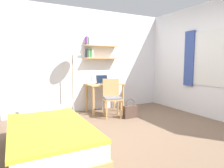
% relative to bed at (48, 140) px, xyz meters
% --- Properties ---
extents(ground_plane, '(5.28, 5.28, 0.00)m').
position_rel_bed_xyz_m(ground_plane, '(1.55, 0.16, -0.24)').
color(ground_plane, brown).
extents(wall_back, '(4.40, 0.27, 2.60)m').
position_rel_bed_xyz_m(wall_back, '(1.55, 2.18, 1.07)').
color(wall_back, white).
rests_on(wall_back, ground_plane).
extents(wall_right, '(0.10, 4.40, 2.60)m').
position_rel_bed_xyz_m(wall_right, '(3.57, 0.18, 1.06)').
color(wall_right, white).
rests_on(wall_right, ground_plane).
extents(bed, '(0.95, 1.94, 0.54)m').
position_rel_bed_xyz_m(bed, '(0.00, 0.00, 0.00)').
color(bed, tan).
rests_on(bed, ground_plane).
extents(desk, '(0.90, 0.57, 0.72)m').
position_rel_bed_xyz_m(desk, '(1.70, 1.86, 0.34)').
color(desk, tan).
rests_on(desk, ground_plane).
extents(desk_chair, '(0.49, 0.48, 0.88)m').
position_rel_bed_xyz_m(desk_chair, '(1.64, 1.35, 0.24)').
color(desk_chair, tan).
rests_on(desk_chair, ground_plane).
extents(standing_lamp, '(0.41, 0.41, 1.64)m').
position_rel_bed_xyz_m(standing_lamp, '(0.88, 1.86, 1.21)').
color(standing_lamp, '#B2A893').
rests_on(standing_lamp, ground_plane).
extents(laptop, '(0.32, 0.23, 0.21)m').
position_rel_bed_xyz_m(laptop, '(1.65, 1.87, 0.54)').
color(laptop, black).
rests_on(laptop, desk).
extents(water_bottle, '(0.07, 0.07, 0.21)m').
position_rel_bed_xyz_m(water_bottle, '(1.39, 1.91, 0.59)').
color(water_bottle, silver).
rests_on(water_bottle, desk).
extents(book_stack, '(0.19, 0.25, 0.05)m').
position_rel_bed_xyz_m(book_stack, '(1.99, 1.90, 0.51)').
color(book_stack, orange).
rests_on(book_stack, desk).
extents(handbag, '(0.32, 0.12, 0.44)m').
position_rel_bed_xyz_m(handbag, '(1.96, 1.06, -0.09)').
color(handbag, '#4C382D').
rests_on(handbag, ground_plane).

